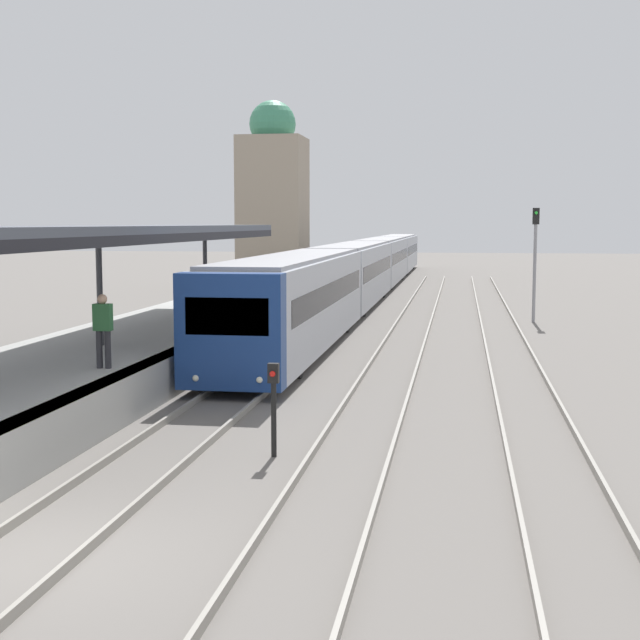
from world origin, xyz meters
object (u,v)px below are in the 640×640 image
(person_on_platform, at_px, (103,326))
(signal_post_near, at_px, (274,399))
(signal_mast_far, at_px, (535,251))
(train_near, at_px, (369,264))

(person_on_platform, relative_size, signal_post_near, 0.96)
(person_on_platform, xyz_separation_m, signal_mast_far, (11.01, 20.59, 1.11))
(person_on_platform, distance_m, signal_post_near, 5.50)
(person_on_platform, bearing_deg, signal_post_near, -33.72)
(person_on_platform, distance_m, signal_mast_far, 23.38)
(person_on_platform, height_order, signal_mast_far, signal_mast_far)
(signal_post_near, bearing_deg, person_on_platform, 146.28)
(person_on_platform, relative_size, train_near, 0.02)
(train_near, bearing_deg, person_on_platform, -93.89)
(signal_post_near, bearing_deg, signal_mast_far, 74.61)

